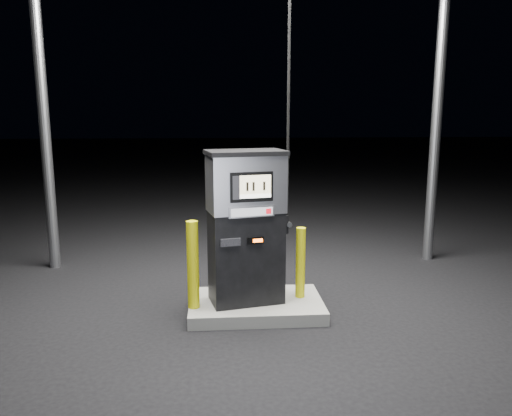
{
  "coord_description": "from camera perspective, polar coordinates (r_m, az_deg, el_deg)",
  "views": [
    {
      "loc": [
        -0.43,
        -5.71,
        2.4
      ],
      "look_at": [
        0.0,
        0.0,
        1.29
      ],
      "focal_mm": 35.0,
      "sensor_mm": 36.0,
      "label": 1
    }
  ],
  "objects": [
    {
      "name": "bollard_left",
      "position": [
        5.81,
        -7.22,
        -6.46
      ],
      "size": [
        0.17,
        0.17,
        1.03
      ],
      "primitive_type": "cylinder",
      "rotation": [
        0.0,
        0.0,
        0.24
      ],
      "color": "#C9C60B",
      "rests_on": "pump_island"
    },
    {
      "name": "ground",
      "position": [
        6.21,
        -0.01,
        -11.74
      ],
      "size": [
        80.0,
        80.0,
        0.0
      ],
      "primitive_type": "plane",
      "color": "black",
      "rests_on": "ground"
    },
    {
      "name": "bollard_right",
      "position": [
        6.13,
        5.1,
        -6.24
      ],
      "size": [
        0.15,
        0.15,
        0.87
      ],
      "primitive_type": "cylinder",
      "rotation": [
        0.0,
        0.0,
        -0.35
      ],
      "color": "#C9C60B",
      "rests_on": "pump_island"
    },
    {
      "name": "pump_island",
      "position": [
        6.18,
        -0.01,
        -11.1
      ],
      "size": [
        1.6,
        1.0,
        0.15
      ],
      "primitive_type": "cube",
      "color": "slate",
      "rests_on": "ground"
    },
    {
      "name": "fuel_dispenser",
      "position": [
        5.86,
        -1.13,
        -2.02
      ],
      "size": [
        1.04,
        0.71,
        3.76
      ],
      "rotation": [
        0.0,
        0.0,
        0.21
      ],
      "color": "black",
      "rests_on": "pump_island"
    }
  ]
}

